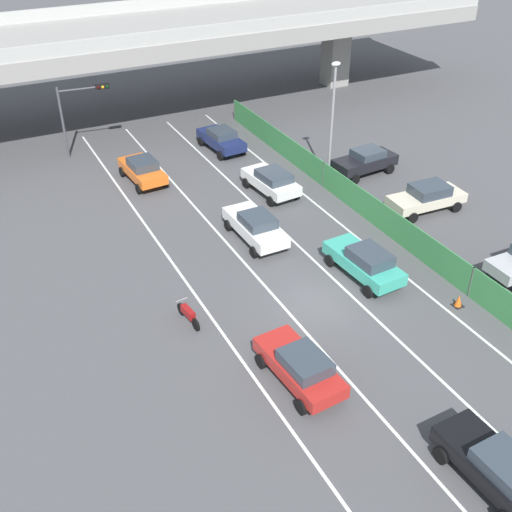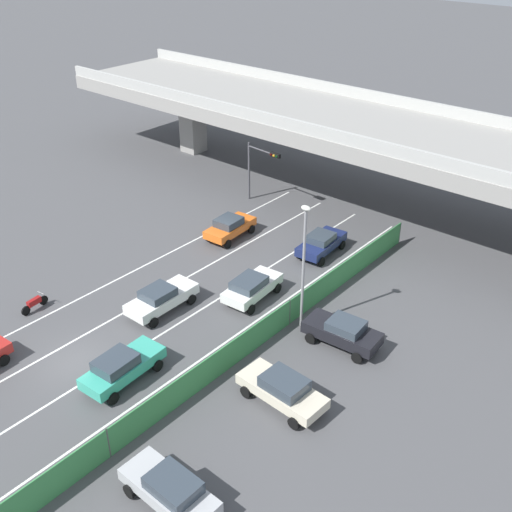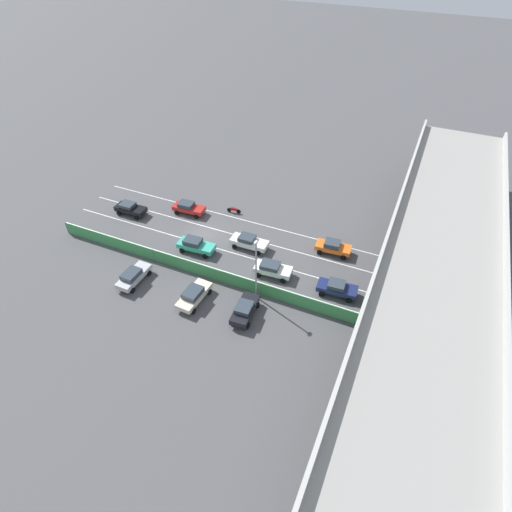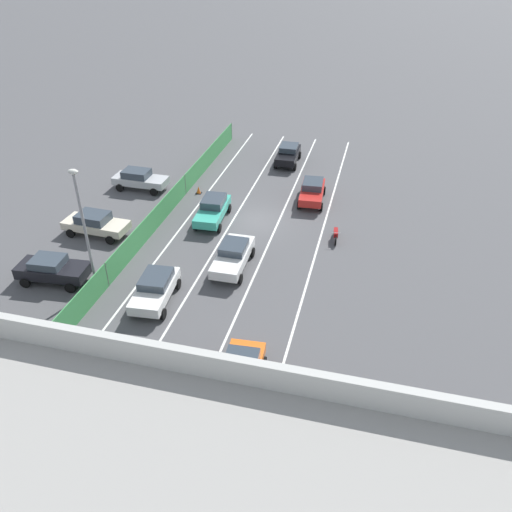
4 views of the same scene
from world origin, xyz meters
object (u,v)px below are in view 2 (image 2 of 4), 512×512
at_px(car_sedan_navy, 321,243).
at_px(car_taxi_orange, 230,227).
at_px(street_lamp, 304,257).
at_px(parked_sedan_dark, 343,331).
at_px(parked_sedan_cream, 283,389).
at_px(car_taxi_teal, 121,367).
at_px(car_hatchback_white, 252,287).
at_px(car_sedan_white, 161,298).
at_px(traffic_light, 260,163).
at_px(traffic_cone, 90,446).
at_px(motorcycle, 34,303).
at_px(parked_wagon_silver, 170,489).

bearing_deg(car_sedan_navy, car_taxi_orange, -160.53).
bearing_deg(street_lamp, parked_sedan_dark, 0.05).
bearing_deg(parked_sedan_dark, parked_sedan_cream, -86.95).
distance_m(car_taxi_teal, parked_sedan_dark, 12.13).
bearing_deg(car_sedan_navy, car_hatchback_white, -89.98).
bearing_deg(car_sedan_white, car_hatchback_white, 53.04).
bearing_deg(car_hatchback_white, traffic_light, 127.98).
distance_m(parked_sedan_cream, traffic_light, 23.69).
bearing_deg(car_taxi_teal, traffic_light, 112.00).
height_order(car_taxi_orange, traffic_light, traffic_light).
bearing_deg(street_lamp, car_sedan_navy, 117.38).
height_order(traffic_light, traffic_cone, traffic_light).
height_order(car_sedan_white, street_lamp, street_lamp).
height_order(car_hatchback_white, car_sedan_navy, car_sedan_navy).
relative_size(car_hatchback_white, car_sedan_navy, 0.98).
height_order(parked_sedan_dark, traffic_light, traffic_light).
bearing_deg(traffic_cone, street_lamp, 83.44).
relative_size(motorcycle, parked_sedan_dark, 0.44).
xyz_separation_m(car_taxi_orange, street_lamp, (10.63, -5.45, 3.77)).
distance_m(car_sedan_white, traffic_light, 16.84).
bearing_deg(car_sedan_white, traffic_light, 108.98).
distance_m(car_hatchback_white, car_sedan_navy, 7.54).
height_order(motorcycle, parked_sedan_cream, parked_sedan_cream).
bearing_deg(car_sedan_white, street_lamp, 29.82).
bearing_deg(car_taxi_orange, parked_wagon_silver, -53.49).
relative_size(parked_sedan_cream, parked_sedan_dark, 1.06).
distance_m(car_taxi_orange, motorcycle, 14.93).
height_order(parked_wagon_silver, traffic_light, traffic_light).
distance_m(car_sedan_navy, traffic_light, 9.89).
bearing_deg(car_hatchback_white, traffic_cone, -80.22).
height_order(car_taxi_teal, street_lamp, street_lamp).
bearing_deg(car_sedan_navy, motorcycle, -118.75).
bearing_deg(parked_wagon_silver, car_hatchback_white, 118.37).
bearing_deg(car_hatchback_white, car_taxi_orange, 141.72).
distance_m(car_sedan_white, parked_sedan_cream, 10.68).
bearing_deg(motorcycle, car_hatchback_white, 45.40).
xyz_separation_m(motorcycle, traffic_light, (0.56, 20.71, 3.10)).
distance_m(car_taxi_orange, car_sedan_navy, 7.00).
relative_size(car_sedan_navy, traffic_cone, 7.34).
height_order(car_taxi_teal, car_hatchback_white, car_taxi_teal).
bearing_deg(car_taxi_orange, traffic_light, 109.84).
xyz_separation_m(parked_wagon_silver, parked_sedan_cream, (-0.20, 7.64, -0.01)).
xyz_separation_m(car_sedan_navy, motorcycle, (-9.33, -17.01, -0.42)).
height_order(parked_sedan_cream, traffic_light, traffic_light).
bearing_deg(street_lamp, motorcycle, -145.37).
xyz_separation_m(car_sedan_white, parked_sedan_dark, (10.26, 4.24, 0.02)).
bearing_deg(car_taxi_teal, street_lamp, 67.08).
relative_size(car_hatchback_white, parked_wagon_silver, 0.97).
height_order(car_hatchback_white, parked_sedan_dark, parked_sedan_dark).
height_order(car_sedan_white, parked_sedan_dark, parked_sedan_dark).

